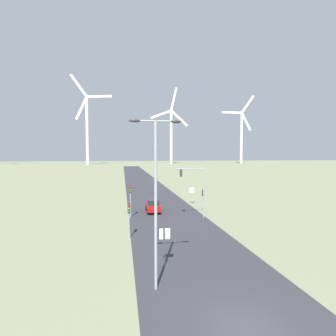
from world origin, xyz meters
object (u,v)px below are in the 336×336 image
object	(u,v)px
traffic_light_mast_overhead	(195,183)
wind_turbine_right	(241,132)
traffic_light_post_mid_left	(130,195)
stop_sign_near	(165,240)
wind_turbine_center	(171,131)
stop_sign_far	(192,193)
streetlamp	(156,185)
traffic_light_post_near_left	(129,213)
car_approaching	(153,206)
traffic_light_post_near_right	(203,196)
wind_turbine_left	(87,124)

from	to	relation	value
traffic_light_mast_overhead	wind_turbine_right	xyz separation A→B (m)	(95.88, 187.90, 22.85)
traffic_light_post_mid_left	wind_turbine_right	bearing A→B (deg)	60.80
stop_sign_near	wind_turbine_center	bearing A→B (deg)	79.27
stop_sign_far	traffic_light_post_mid_left	bearing A→B (deg)	-144.51
stop_sign_near	stop_sign_far	distance (m)	23.94
streetlamp	traffic_light_post_near_left	distance (m)	11.01
stop_sign_near	car_approaching	size ratio (longest dim) A/B	0.69
streetlamp	stop_sign_near	world-z (taller)	streetlamp
traffic_light_post_mid_left	stop_sign_far	bearing A→B (deg)	35.49
wind_turbine_center	traffic_light_post_near_left	bearing A→B (deg)	-101.80
traffic_light_mast_overhead	stop_sign_far	bearing A→B (deg)	77.63
stop_sign_far	traffic_light_mast_overhead	bearing A→B (deg)	-102.37
traffic_light_post_near_left	stop_sign_far	bearing A→B (deg)	55.74
wind_turbine_right	traffic_light_post_near_left	bearing A→B (deg)	-118.25
traffic_light_mast_overhead	wind_turbine_right	distance (m)	212.18
traffic_light_post_near_right	streetlamp	bearing A→B (deg)	-115.04
stop_sign_far	traffic_light_post_near_left	bearing A→B (deg)	-124.26
stop_sign_near	wind_turbine_left	xyz separation A→B (m)	(-29.90, 194.50, 29.90)
traffic_light_post_near_left	traffic_light_mast_overhead	distance (m)	10.95
stop_sign_near	car_approaching	world-z (taller)	stop_sign_near
wind_turbine_left	wind_turbine_center	xyz separation A→B (m)	(67.77, 5.43, -4.16)
traffic_light_post_near_right	traffic_light_mast_overhead	distance (m)	4.43
traffic_light_post_near_right	wind_turbine_right	bearing A→B (deg)	63.08
stop_sign_near	wind_turbine_center	distance (m)	205.11
traffic_light_post_near_right	wind_turbine_left	world-z (taller)	wind_turbine_left
car_approaching	wind_turbine_right	size ratio (longest dim) A/B	0.07
traffic_light_post_mid_left	traffic_light_post_near_right	bearing A→B (deg)	8.06
traffic_light_post_mid_left	traffic_light_mast_overhead	bearing A→B (deg)	-12.07
traffic_light_post_near_left	traffic_light_post_mid_left	world-z (taller)	traffic_light_post_mid_left
car_approaching	wind_turbine_right	bearing A→B (deg)	61.20
stop_sign_near	wind_turbine_right	size ratio (longest dim) A/B	0.05
streetlamp	stop_sign_far	distance (m)	27.61
streetlamp	car_approaching	size ratio (longest dim) A/B	2.50
traffic_light_post_mid_left	wind_turbine_left	bearing A→B (deg)	98.84
wind_turbine_left	traffic_light_post_mid_left	bearing A→B (deg)	-81.16
traffic_light_post_mid_left	stop_sign_near	bearing A→B (deg)	-82.46
car_approaching	wind_turbine_left	xyz separation A→B (m)	(-31.09, 176.43, 30.97)
traffic_light_post_near_right	wind_turbine_center	bearing A→B (deg)	80.81
streetlamp	traffic_light_post_near_left	size ratio (longest dim) A/B	3.04
streetlamp	traffic_light_mast_overhead	bearing A→B (deg)	66.65
car_approaching	wind_turbine_center	xyz separation A→B (m)	(36.67, 181.87, 26.81)
traffic_light_mast_overhead	traffic_light_post_near_right	bearing A→B (deg)	56.88
car_approaching	wind_turbine_center	bearing A→B (deg)	78.60
traffic_light_post_near_right	stop_sign_far	bearing A→B (deg)	91.17
traffic_light_post_near_right	wind_turbine_left	size ratio (longest dim) A/B	0.05
traffic_light_post_near_left	wind_turbine_center	xyz separation A→B (m)	(40.29, 192.87, 25.22)
streetlamp	wind_turbine_right	distance (m)	230.04
traffic_light_mast_overhead	wind_turbine_right	world-z (taller)	wind_turbine_right
streetlamp	wind_turbine_right	bearing A→B (deg)	63.26
traffic_light_post_near_right	traffic_light_mast_overhead	xyz separation A→B (m)	(-2.09, -3.20, 2.24)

